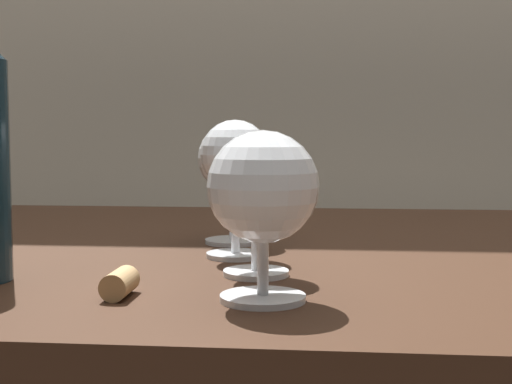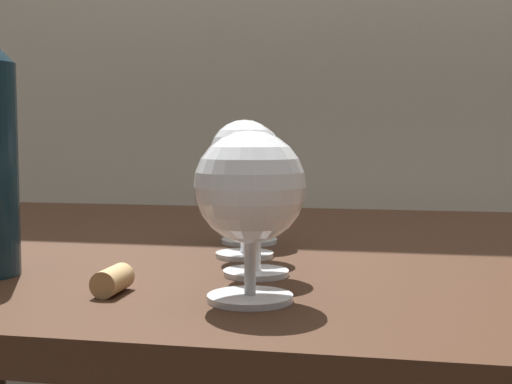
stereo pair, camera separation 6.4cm
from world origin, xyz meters
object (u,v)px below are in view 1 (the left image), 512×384
Objects in this scene: wine_glass_merlot at (256,178)px; cork at (120,283)px; wine_glass_white at (263,191)px; wine_glass_pinot at (235,159)px; wine_glass_rose at (233,161)px.

wine_glass_merlot is 3.10× the size of cork.
cork is (-0.10, -0.10, -0.08)m from wine_glass_merlot.
wine_glass_white is 1.02× the size of wine_glass_merlot.
wine_glass_pinot is at bearing 108.29° from wine_glass_merlot.
wine_glass_rose is at bearing 79.27° from cork.
wine_glass_rose is (-0.06, 0.29, 0.01)m from wine_glass_white.
cork is (-0.05, -0.29, -0.09)m from wine_glass_rose.
wine_glass_rose reaches higher than wine_glass_white.
wine_glass_pinot is at bearing 103.39° from wine_glass_white.
wine_glass_pinot is 0.22m from cork.
wine_glass_merlot is at bearing 43.86° from cork.
wine_glass_white is 0.93× the size of wine_glass_rose.
wine_glass_merlot is at bearing -71.71° from wine_glass_pinot.
wine_glass_merlot is 0.90× the size of wine_glass_pinot.
cork is at bearing -136.14° from wine_glass_merlot.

